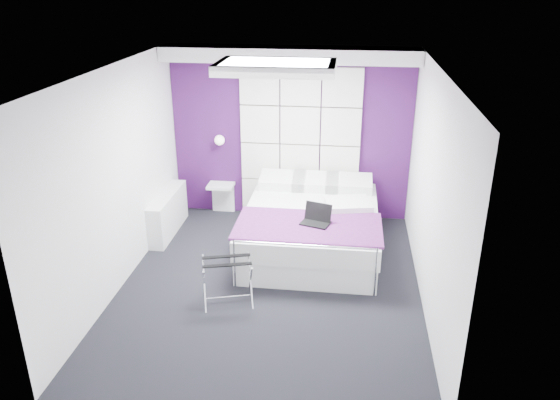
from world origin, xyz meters
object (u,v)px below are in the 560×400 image
at_px(nightstand, 221,186).
at_px(wall_lamp, 220,139).
at_px(radiator, 168,213).
at_px(bed, 311,227).
at_px(laptop, 316,218).
at_px(luggage_rack, 228,281).

bearing_deg(nightstand, wall_lamp, 70.96).
height_order(wall_lamp, nightstand, wall_lamp).
distance_m(radiator, bed, 2.12).
bearing_deg(wall_lamp, nightstand, -109.04).
bearing_deg(laptop, bed, 117.70).
bearing_deg(luggage_rack, bed, 43.30).
xyz_separation_m(bed, luggage_rack, (-0.85, -1.43, -0.06)).
xyz_separation_m(luggage_rack, laptop, (0.94, 0.96, 0.41)).
distance_m(bed, luggage_rack, 1.67).
bearing_deg(wall_lamp, luggage_rack, -75.94).
bearing_deg(radiator, wall_lamp, 49.90).
xyz_separation_m(radiator, laptop, (2.19, -0.73, 0.38)).
relative_size(radiator, nightstand, 3.02).
relative_size(radiator, bed, 0.54).
bearing_deg(laptop, luggage_rack, -116.94).
relative_size(bed, luggage_rack, 4.02).
bearing_deg(nightstand, laptop, -42.88).
height_order(wall_lamp, luggage_rack, wall_lamp).
bearing_deg(radiator, bed, -7.04).
xyz_separation_m(radiator, bed, (2.11, -0.26, 0.03)).
xyz_separation_m(wall_lamp, laptop, (1.55, -1.49, -0.54)).
relative_size(nightstand, laptop, 1.14).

